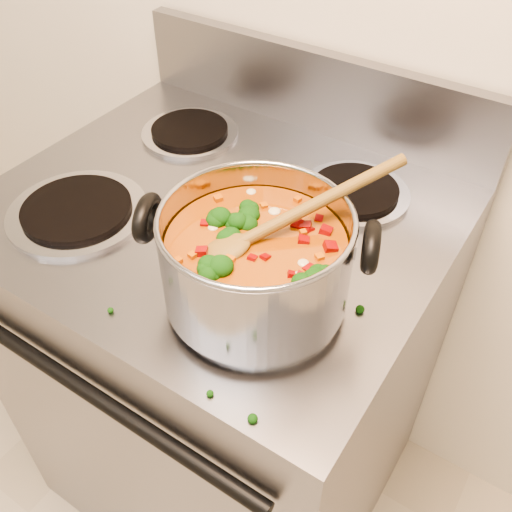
% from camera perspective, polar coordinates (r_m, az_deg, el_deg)
% --- Properties ---
extents(electric_range, '(0.77, 0.69, 1.08)m').
position_cam_1_polar(electric_range, '(1.31, -2.79, -10.64)').
color(electric_range, gray).
rests_on(electric_range, ground).
extents(stockpot, '(0.32, 0.25, 0.15)m').
position_cam_1_polar(stockpot, '(0.75, -0.02, -0.37)').
color(stockpot, '#98989F').
rests_on(stockpot, electric_range).
extents(wooden_spoon, '(0.19, 0.27, 0.09)m').
position_cam_1_polar(wooden_spoon, '(0.73, 1.55, 2.95)').
color(wooden_spoon, brown).
rests_on(wooden_spoon, stockpot).
extents(cooktop_crumbs, '(0.24, 0.30, 0.01)m').
position_cam_1_polar(cooktop_crumbs, '(0.82, -5.69, -4.11)').
color(cooktop_crumbs, black).
rests_on(cooktop_crumbs, electric_range).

